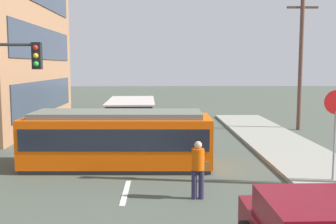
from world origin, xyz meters
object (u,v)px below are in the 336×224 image
object	(u,v)px
pedestrian_crossing	(198,166)
stop_sign	(336,116)
utility_pole_mid	(301,61)
streetcar_tram	(118,138)
city_bus	(131,115)

from	to	relation	value
pedestrian_crossing	stop_sign	xyz separation A→B (m)	(4.46, 1.36, 1.25)
pedestrian_crossing	utility_pole_mid	distance (m)	14.74
pedestrian_crossing	stop_sign	world-z (taller)	stop_sign
pedestrian_crossing	stop_sign	bearing A→B (deg)	16.92
streetcar_tram	stop_sign	size ratio (longest dim) A/B	2.40
utility_pole_mid	streetcar_tram	bearing A→B (deg)	-138.35
streetcar_tram	city_bus	size ratio (longest dim) A/B	1.16
city_bus	stop_sign	world-z (taller)	stop_sign
city_bus	utility_pole_mid	distance (m)	10.33
streetcar_tram	stop_sign	distance (m)	7.58
pedestrian_crossing	streetcar_tram	bearing A→B (deg)	124.83
stop_sign	utility_pole_mid	bearing A→B (deg)	76.36
stop_sign	streetcar_tram	bearing A→B (deg)	161.10
streetcar_tram	utility_pole_mid	distance (m)	13.45
stop_sign	utility_pole_mid	world-z (taller)	utility_pole_mid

